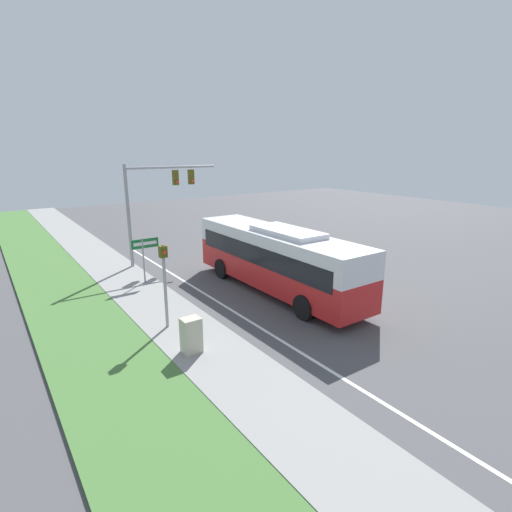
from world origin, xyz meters
The scene contains 9 objects.
ground_plane centered at (0.00, 0.00, 0.00)m, with size 80.00×80.00×0.00m, color #4C4C4F.
sidewalk centered at (-6.20, 0.00, 0.06)m, with size 2.80×80.00×0.12m.
grass_verge centered at (-9.40, 0.00, 0.05)m, with size 3.60×80.00×0.10m.
lane_divider_near centered at (-3.60, 0.00, 0.00)m, with size 0.14×30.00×0.01m.
bus centered at (-0.49, 2.63, 1.81)m, with size 2.60×10.87×3.30m.
signal_gantry centered at (-3.28, 10.72, 4.33)m, with size 5.79×0.41×6.07m.
pedestrian_signal centered at (-6.68, 1.64, 2.29)m, with size 0.28×0.34×3.40m.
street_sign centered at (-5.39, 7.45, 1.80)m, with size 1.44×0.08×2.48m.
utility_cabinet centered at (-6.79, -0.75, 0.74)m, with size 0.64×0.52×1.25m.
Camera 1 is at (-12.13, -12.23, 6.94)m, focal length 28.00 mm.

